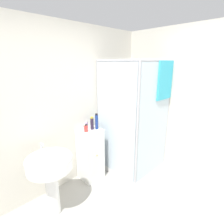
{
  "coord_description": "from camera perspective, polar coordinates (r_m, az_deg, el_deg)",
  "views": [
    {
      "loc": [
        -1.13,
        -0.64,
        1.94
      ],
      "look_at": [
        0.61,
        1.13,
        1.23
      ],
      "focal_mm": 28.0,
      "sensor_mm": 36.0,
      "label": 1
    }
  ],
  "objects": [
    {
      "name": "shampoo_bottle_tall_black",
      "position": [
        2.85,
        -6.56,
        -3.68
      ],
      "size": [
        0.05,
        0.05,
        0.21
      ],
      "color": "#281E33",
      "rests_on": "vanity_cabinet"
    },
    {
      "name": "lotion_bottle_white",
      "position": [
        2.91,
        -8.34,
        -4.32
      ],
      "size": [
        0.05,
        0.05,
        0.14
      ],
      "color": "#B299C6",
      "rests_on": "vanity_cabinet"
    },
    {
      "name": "vanity_cabinet",
      "position": [
        3.06,
        -7.06,
        -13.47
      ],
      "size": [
        0.36,
        0.35,
        0.88
      ],
      "color": "silver",
      "rests_on": "ground_plane"
    },
    {
      "name": "sink",
      "position": [
        2.42,
        -19.5,
        -17.73
      ],
      "size": [
        0.55,
        0.55,
        0.95
      ],
      "color": "white",
      "rests_on": "ground_plane"
    },
    {
      "name": "soap_dispenser",
      "position": [
        2.79,
        -8.51,
        -5.36
      ],
      "size": [
        0.06,
        0.06,
        0.13
      ],
      "color": "red",
      "rests_on": "vanity_cabinet"
    },
    {
      "name": "wall_back",
      "position": [
        2.69,
        -18.09,
        0.31
      ],
      "size": [
        6.4,
        0.06,
        2.5
      ],
      "primitive_type": "cube",
      "color": "silver",
      "rests_on": "ground_plane"
    },
    {
      "name": "shower_enclosure",
      "position": [
        3.22,
        7.14,
        -9.73
      ],
      "size": [
        0.9,
        0.93,
        1.98
      ],
      "color": "white",
      "rests_on": "ground_plane"
    },
    {
      "name": "shampoo_bottle_blue",
      "position": [
        2.84,
        -5.04,
        -3.14
      ],
      "size": [
        0.05,
        0.05,
        0.26
      ],
      "color": "navy",
      "rests_on": "vanity_cabinet"
    },
    {
      "name": "wall_right",
      "position": [
        2.99,
        31.7,
        0.18
      ],
      "size": [
        0.06,
        6.4,
        2.5
      ],
      "primitive_type": "cube",
      "color": "silver",
      "rests_on": "ground_plane"
    }
  ]
}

